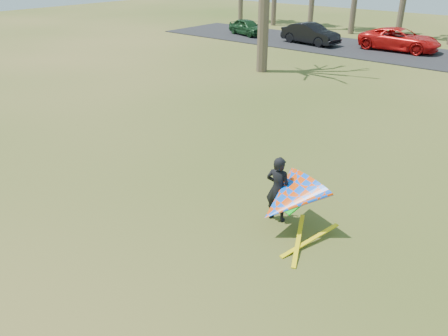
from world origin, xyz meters
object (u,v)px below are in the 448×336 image
Objects in this scene: car_2 at (400,39)px; kite_flyer at (287,198)px; car_0 at (247,27)px; car_1 at (311,34)px.

car_2 is 24.56m from kite_flyer.
kite_flyer is (18.07, -22.38, 0.15)m from car_0.
car_1 is 6.26m from car_2.
kite_flyer is (5.95, -23.83, 0.04)m from car_2.
car_0 is 0.70× the size of car_2.
kite_flyer is (11.98, -22.13, 0.05)m from car_1.
car_2 is 2.26× the size of kite_flyer.
car_1 is 25.16m from kite_flyer.
car_1 is at bearing -76.12° from car_0.
car_1 is (6.09, -0.25, 0.10)m from car_0.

